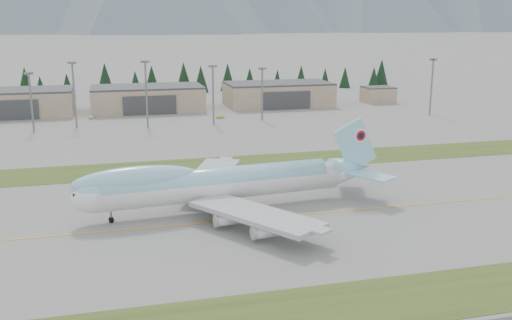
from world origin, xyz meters
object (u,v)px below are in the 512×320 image
object	(u,v)px
boeing_747_freighter	(219,183)
service_vehicle_b	(220,118)
service_vehicle_c	(301,108)
hangar_left	(14,103)
hangar_center	(147,98)
service_vehicle_a	(91,118)
hangar_right	(278,94)

from	to	relation	value
boeing_747_freighter	service_vehicle_b	bearing A→B (deg)	73.55
boeing_747_freighter	service_vehicle_c	xyz separation A→B (m)	(63.42, 132.79, -5.84)
service_vehicle_c	hangar_left	bearing A→B (deg)	172.87
hangar_center	service_vehicle_b	bearing A→B (deg)	-47.03
hangar_left	hangar_center	world-z (taller)	same
service_vehicle_c	service_vehicle_b	bearing A→B (deg)	-157.78
service_vehicle_a	service_vehicle_c	world-z (taller)	service_vehicle_a
boeing_747_freighter	hangar_left	world-z (taller)	boeing_747_freighter
hangar_right	service_vehicle_b	size ratio (longest dim) A/B	13.76
hangar_right	service_vehicle_b	xyz separation A→B (m)	(-33.09, -28.89, -5.39)
hangar_right	service_vehicle_a	xyz separation A→B (m)	(-83.84, -16.33, -5.39)
hangar_center	service_vehicle_a	world-z (taller)	hangar_center
service_vehicle_b	service_vehicle_c	distance (m)	45.37
hangar_right	service_vehicle_a	bearing A→B (deg)	-168.98
hangar_center	boeing_747_freighter	bearing A→B (deg)	-88.12
hangar_left	hangar_right	distance (m)	115.00
service_vehicle_a	service_vehicle_b	xyz separation A→B (m)	(50.75, -12.56, 0.00)
hangar_center	service_vehicle_b	size ratio (longest dim) A/B	13.76
hangar_center	service_vehicle_b	xyz separation A→B (m)	(26.91, -28.89, -5.39)
hangar_left	service_vehicle_a	xyz separation A→B (m)	(31.16, -16.33, -5.39)
service_vehicle_a	service_vehicle_b	distance (m)	52.28
hangar_left	service_vehicle_a	size ratio (longest dim) A/B	12.49
service_vehicle_b	service_vehicle_a	bearing A→B (deg)	65.96
hangar_center	service_vehicle_c	bearing A→B (deg)	-8.27
boeing_747_freighter	hangar_right	world-z (taller)	boeing_747_freighter
boeing_747_freighter	service_vehicle_c	distance (m)	147.28
hangar_right	boeing_747_freighter	bearing A→B (deg)	-111.19
service_vehicle_b	service_vehicle_c	bearing A→B (deg)	-75.39
service_vehicle_a	service_vehicle_c	distance (m)	92.18
hangar_left	hangar_right	size ratio (longest dim) A/B	1.00
boeing_747_freighter	hangar_left	size ratio (longest dim) A/B	1.40
boeing_747_freighter	service_vehicle_c	world-z (taller)	boeing_747_freighter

